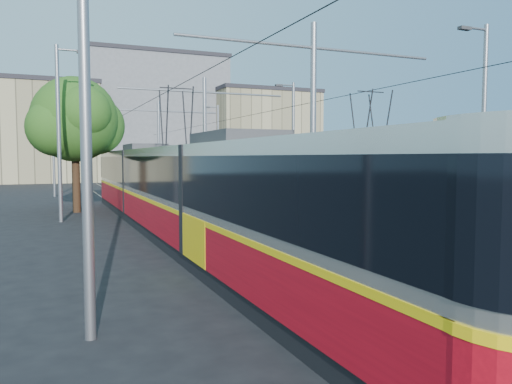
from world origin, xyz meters
name	(u,v)px	position (x,y,z in m)	size (l,w,h in m)	color
platform	(223,214)	(0.00, 17.00, 0.15)	(4.00, 50.00, 0.30)	gray
tactile_strip_left	(195,212)	(-1.45, 17.00, 0.30)	(0.70, 50.00, 0.01)	gray
tactile_strip_right	(250,210)	(1.45, 17.00, 0.30)	(0.70, 50.00, 0.01)	gray
rails	(223,216)	(0.00, 17.00, 0.02)	(8.71, 70.00, 0.03)	gray
tram_left	(177,191)	(-3.60, 11.85, 1.71)	(2.43, 31.87, 5.50)	black
tram_right	(369,186)	(3.60, 9.87, 1.86)	(2.43, 31.64, 5.50)	black
catenary	(244,122)	(0.00, 14.15, 4.52)	(9.20, 70.00, 7.00)	gray
street_lamps	(200,136)	(0.00, 21.00, 4.18)	(15.18, 38.22, 8.00)	gray
shelter	(233,191)	(-0.10, 15.35, 1.39)	(0.71, 1.01, 2.08)	black
tree	(80,121)	(-6.30, 22.18, 4.89)	(4.98, 4.60, 7.23)	#382314
building_left	(27,132)	(-10.00, 60.00, 5.98)	(16.32, 12.24, 11.95)	tan
building_centre	(153,119)	(6.00, 64.00, 8.37)	(18.36, 14.28, 16.73)	gray
building_right	(262,135)	(20.00, 58.00, 6.11)	(14.28, 10.20, 12.20)	tan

